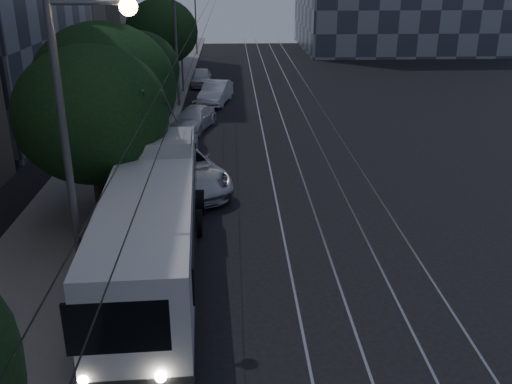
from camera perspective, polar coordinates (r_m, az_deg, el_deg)
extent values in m
plane|color=black|center=(17.19, 3.17, -11.17)|extent=(120.00, 120.00, 0.00)
cube|color=slate|center=(36.07, -11.96, 6.43)|extent=(5.00, 90.00, 0.15)
cube|color=#9999A1|center=(35.64, 0.56, 6.61)|extent=(0.08, 90.00, 0.02)
cube|color=#9999A1|center=(35.74, 2.88, 6.63)|extent=(0.08, 90.00, 0.02)
cube|color=#9999A1|center=(35.92, 5.38, 6.64)|extent=(0.08, 90.00, 0.02)
cube|color=#9999A1|center=(36.14, 7.66, 6.64)|extent=(0.08, 90.00, 0.02)
cylinder|color=black|center=(34.62, -6.50, 15.46)|extent=(0.02, 90.00, 0.02)
cylinder|color=black|center=(34.58, -5.30, 15.50)|extent=(0.02, 90.00, 0.02)
cylinder|color=#5C5C5E|center=(25.43, -10.95, 6.96)|extent=(0.14, 0.14, 6.00)
cylinder|color=#5C5C5E|center=(44.95, -7.44, 13.51)|extent=(0.14, 0.14, 6.00)
cylinder|color=#5C5C5E|center=(64.76, -6.02, 16.07)|extent=(0.14, 0.14, 6.00)
cube|color=#BBBABD|center=(18.29, -10.26, -2.96)|extent=(3.16, 12.23, 2.88)
cube|color=black|center=(18.86, -10.00, -6.51)|extent=(3.20, 12.27, 0.35)
cube|color=black|center=(18.70, -10.10, -1.96)|extent=(3.10, 9.71, 1.06)
cube|color=black|center=(12.98, -13.70, -13.02)|extent=(2.28, 0.19, 1.31)
cube|color=black|center=(23.79, -8.52, 3.62)|extent=(2.08, 0.18, 1.01)
cube|color=#22CF4D|center=(12.49, -14.07, -9.58)|extent=(1.62, 0.14, 0.32)
cube|color=#9A9A9D|center=(20.52, -9.54, 4.89)|extent=(2.28, 2.32, 0.50)
sphere|color=white|center=(13.90, -16.87, -17.47)|extent=(0.26, 0.26, 0.26)
sphere|color=white|center=(13.58, -9.50, -17.77)|extent=(0.26, 0.26, 0.26)
cylinder|color=#5C5C5E|center=(21.32, -10.20, 8.23)|extent=(0.06, 4.57, 2.32)
cylinder|color=#5C5C5E|center=(21.24, -8.56, 8.28)|extent=(0.06, 4.57, 2.32)
cylinder|color=black|center=(15.84, -16.27, -13.13)|extent=(0.30, 1.01, 1.01)
cylinder|color=black|center=(15.44, -7.08, -13.32)|extent=(0.30, 1.01, 1.01)
cylinder|color=black|center=(21.41, -12.44, -3.13)|extent=(0.30, 1.01, 1.01)
cylinder|color=black|center=(21.12, -5.81, -3.07)|extent=(0.30, 1.01, 1.01)
cylinder|color=black|center=(23.16, -11.69, -1.11)|extent=(0.30, 1.01, 1.01)
cylinder|color=black|center=(22.89, -5.56, -1.03)|extent=(0.30, 1.01, 1.01)
imported|color=#B3B5BB|center=(25.52, -7.65, 2.35)|extent=(5.54, 7.37, 1.86)
imported|color=silver|center=(29.78, -7.69, 4.60)|extent=(1.98, 3.89, 1.27)
imported|color=silver|center=(35.02, -6.24, 7.31)|extent=(3.01, 4.85, 1.31)
imported|color=white|center=(41.68, -4.06, 9.90)|extent=(2.57, 4.99, 1.57)
imported|color=silver|center=(48.09, -5.47, 11.35)|extent=(1.73, 4.16, 1.41)
cylinder|color=black|center=(22.11, -15.22, -0.67)|extent=(0.44, 0.44, 2.37)
ellipsoid|color=black|center=(21.13, -16.08, 7.46)|extent=(5.46, 5.46, 4.91)
cylinder|color=black|center=(24.23, -14.12, 1.95)|extent=(0.44, 0.44, 2.78)
ellipsoid|color=black|center=(23.32, -14.91, 10.04)|extent=(5.61, 5.61, 5.05)
cylinder|color=black|center=(32.31, -11.29, 6.91)|extent=(0.44, 0.44, 2.54)
ellipsoid|color=black|center=(31.71, -11.68, 12.00)|extent=(4.39, 4.39, 3.95)
cylinder|color=black|center=(43.37, -9.16, 11.05)|extent=(0.44, 0.44, 2.92)
ellipsoid|color=black|center=(42.88, -9.44, 15.53)|extent=(5.20, 5.20, 4.68)
cylinder|color=black|center=(54.35, -8.42, 12.93)|extent=(0.44, 0.44, 2.34)
ellipsoid|color=black|center=(53.99, -8.59, 15.93)|extent=(4.51, 4.51, 4.06)
cylinder|color=#5C5C5E|center=(15.51, -18.24, 2.22)|extent=(0.20, 0.20, 8.88)
cylinder|color=#5C5C5E|center=(14.48, -16.31, 17.72)|extent=(1.95, 0.12, 0.12)
sphere|color=#FFD78C|center=(14.31, -12.65, 17.65)|extent=(0.44, 0.44, 0.44)
cylinder|color=#5C5C5E|center=(39.97, -8.08, 15.93)|extent=(0.20, 0.20, 10.80)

